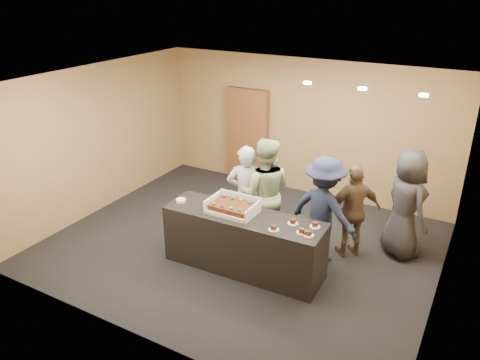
% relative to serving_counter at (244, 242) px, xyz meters
% --- Properties ---
extents(room, '(6.04, 6.00, 2.70)m').
position_rel_serving_counter_xyz_m(room, '(-0.36, 0.58, 0.90)').
color(room, black).
rests_on(room, ground).
extents(serving_counter, '(2.42, 0.77, 0.90)m').
position_rel_serving_counter_xyz_m(serving_counter, '(0.00, 0.00, 0.00)').
color(serving_counter, black).
rests_on(serving_counter, floor).
extents(storage_cabinet, '(0.92, 0.15, 2.01)m').
position_rel_serving_counter_xyz_m(storage_cabinet, '(-1.57, 2.99, 0.56)').
color(storage_cabinet, brown).
rests_on(storage_cabinet, floor).
extents(cake_box, '(0.70, 0.49, 0.21)m').
position_rel_serving_counter_xyz_m(cake_box, '(-0.19, 0.03, 0.50)').
color(cake_box, white).
rests_on(cake_box, serving_counter).
extents(sheet_cake, '(0.60, 0.41, 0.12)m').
position_rel_serving_counter_xyz_m(sheet_cake, '(-0.19, -0.00, 0.55)').
color(sheet_cake, '#371F0C').
rests_on(sheet_cake, cake_box).
extents(plate_stack, '(0.15, 0.15, 0.04)m').
position_rel_serving_counter_xyz_m(plate_stack, '(-1.06, -0.08, 0.47)').
color(plate_stack, white).
rests_on(plate_stack, serving_counter).
extents(slice_a, '(0.15, 0.15, 0.07)m').
position_rel_serving_counter_xyz_m(slice_a, '(0.56, -0.18, 0.47)').
color(slice_a, white).
rests_on(slice_a, serving_counter).
extents(slice_b, '(0.15, 0.15, 0.07)m').
position_rel_serving_counter_xyz_m(slice_b, '(0.72, 0.11, 0.47)').
color(slice_b, white).
rests_on(slice_b, serving_counter).
extents(slice_c, '(0.15, 0.15, 0.07)m').
position_rel_serving_counter_xyz_m(slice_c, '(0.93, -0.07, 0.47)').
color(slice_c, white).
rests_on(slice_c, serving_counter).
extents(slice_d, '(0.15, 0.15, 0.07)m').
position_rel_serving_counter_xyz_m(slice_d, '(1.02, 0.18, 0.47)').
color(slice_d, white).
rests_on(slice_d, serving_counter).
extents(slice_e, '(0.15, 0.15, 0.07)m').
position_rel_serving_counter_xyz_m(slice_e, '(1.03, -0.09, 0.47)').
color(slice_e, white).
rests_on(slice_e, serving_counter).
extents(person_server_grey, '(0.73, 0.63, 1.69)m').
position_rel_serving_counter_xyz_m(person_server_grey, '(-0.35, 0.70, 0.39)').
color(person_server_grey, '#B0AFB6').
rests_on(person_server_grey, floor).
extents(person_sage_man, '(1.08, 0.97, 1.82)m').
position_rel_serving_counter_xyz_m(person_sage_man, '(-0.08, 0.81, 0.46)').
color(person_sage_man, '#95AE7C').
rests_on(person_sage_man, floor).
extents(person_navy_man, '(1.21, 0.87, 1.70)m').
position_rel_serving_counter_xyz_m(person_navy_man, '(0.92, 0.81, 0.40)').
color(person_navy_man, '#1D2441').
rests_on(person_navy_man, floor).
extents(person_brown_extra, '(0.91, 0.87, 1.52)m').
position_rel_serving_counter_xyz_m(person_brown_extra, '(1.27, 1.19, 0.31)').
color(person_brown_extra, brown).
rests_on(person_brown_extra, floor).
extents(person_dark_suit, '(1.00, 1.00, 1.75)m').
position_rel_serving_counter_xyz_m(person_dark_suit, '(1.96, 1.59, 0.42)').
color(person_dark_suit, '#29292E').
rests_on(person_dark_suit, floor).
extents(ceiling_spotlights, '(1.72, 0.12, 0.03)m').
position_rel_serving_counter_xyz_m(ceiling_spotlights, '(1.24, 1.08, 2.22)').
color(ceiling_spotlights, '#FFEAC6').
rests_on(ceiling_spotlights, ceiling).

